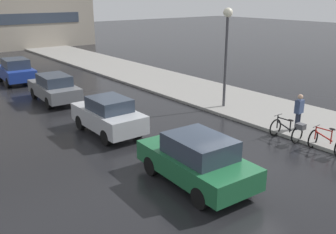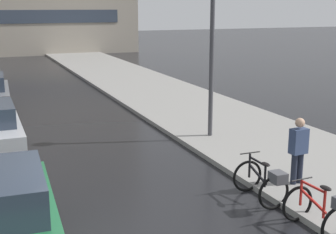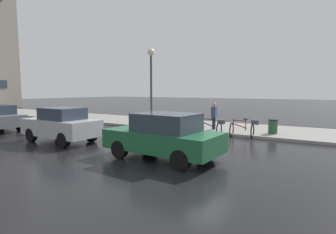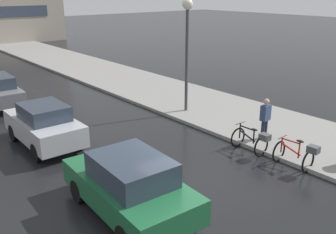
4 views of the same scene
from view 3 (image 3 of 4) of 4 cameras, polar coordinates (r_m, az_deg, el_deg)
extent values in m
plane|color=black|center=(10.90, 6.18, -6.90)|extent=(140.00, 140.00, 0.00)
cube|color=gray|center=(21.45, -11.40, -0.54)|extent=(4.80, 60.00, 0.14)
torus|color=black|center=(13.97, 13.67, -2.69)|extent=(0.74, 0.09, 0.74)
torus|color=black|center=(13.74, 17.89, -2.95)|extent=(0.74, 0.09, 0.74)
cube|color=red|center=(13.77, 16.54, -1.72)|extent=(0.04, 0.04, 0.56)
cube|color=red|center=(13.91, 14.01, -1.65)|extent=(0.04, 0.04, 0.52)
cube|color=red|center=(13.81, 15.29, -0.74)|extent=(0.07, 0.63, 0.04)
cube|color=red|center=(13.84, 15.37, -1.88)|extent=(0.07, 0.71, 0.26)
ellipsoid|color=black|center=(13.73, 16.57, -0.44)|extent=(0.15, 0.27, 0.07)
cylinder|color=black|center=(13.88, 14.04, -0.51)|extent=(0.50, 0.05, 0.03)
cube|color=#4C4C51|center=(13.66, 18.44, -1.08)|extent=(0.30, 0.35, 0.22)
torus|color=black|center=(14.47, 7.16, -2.27)|extent=(0.74, 0.07, 0.74)
torus|color=black|center=(14.06, 11.06, -2.57)|extent=(0.74, 0.07, 0.74)
cube|color=black|center=(14.16, 9.78, -1.50)|extent=(0.04, 0.04, 0.49)
cube|color=black|center=(14.40, 7.46, -1.19)|extent=(0.04, 0.04, 0.56)
cube|color=black|center=(14.25, 8.62, -0.45)|extent=(0.05, 0.63, 0.04)
cube|color=black|center=(14.27, 8.70, -1.62)|extent=(0.05, 0.72, 0.26)
ellipsoid|color=black|center=(14.12, 9.80, -0.40)|extent=(0.14, 0.26, 0.07)
cylinder|color=black|center=(14.37, 7.47, 0.00)|extent=(0.50, 0.04, 0.03)
cube|color=#4C4C51|center=(13.97, 11.55, -1.04)|extent=(0.29, 0.34, 0.22)
cube|color=#1E6038|center=(9.23, -1.17, -5.05)|extent=(2.12, 4.17, 0.67)
cube|color=#2D3847|center=(9.03, -0.33, -1.15)|extent=(1.67, 2.16, 0.62)
cylinder|color=black|center=(9.46, -10.50, -6.93)|extent=(0.25, 0.65, 0.64)
cylinder|color=black|center=(10.71, -4.03, -5.36)|extent=(0.25, 0.65, 0.64)
cylinder|color=black|center=(7.93, 2.74, -9.34)|extent=(0.25, 0.65, 0.64)
cylinder|color=black|center=(9.38, 8.26, -7.01)|extent=(0.25, 0.65, 0.64)
cube|color=#B2B5BA|center=(13.17, -22.26, -2.04)|extent=(1.75, 3.80, 0.74)
cube|color=#2D3847|center=(12.99, -21.98, 0.71)|extent=(1.42, 1.82, 0.54)
cylinder|color=black|center=(13.80, -27.61, -3.50)|extent=(0.23, 0.64, 0.64)
cylinder|color=black|center=(14.61, -22.50, -2.80)|extent=(0.23, 0.64, 0.64)
cylinder|color=black|center=(11.85, -21.82, -4.68)|extent=(0.23, 0.64, 0.64)
cylinder|color=black|center=(12.79, -16.35, -3.76)|extent=(0.23, 0.64, 0.64)
cylinder|color=black|center=(20.17, -32.79, -1.03)|extent=(0.25, 0.65, 0.64)
cylinder|color=black|center=(17.88, -29.59, -1.62)|extent=(0.25, 0.65, 0.64)
cylinder|color=#1E2333|center=(15.31, 9.84, -1.64)|extent=(0.14, 0.14, 0.87)
cylinder|color=#1E2333|center=(15.48, 10.04, -1.56)|extent=(0.14, 0.14, 0.87)
cube|color=navy|center=(15.32, 9.99, 1.10)|extent=(0.42, 0.27, 0.58)
sphere|color=tan|center=(15.29, 10.02, 2.71)|extent=(0.22, 0.22, 0.22)
cylinder|color=#424247|center=(17.45, -3.67, 5.65)|extent=(0.14, 0.14, 4.70)
sphere|color=#F2EACC|center=(17.63, -3.73, 13.93)|extent=(0.47, 0.47, 0.47)
cylinder|color=#2D5133|center=(14.77, 21.85, -2.31)|extent=(0.46, 0.46, 0.83)
cylinder|color=black|center=(14.71, 21.91, -0.59)|extent=(0.48, 0.48, 0.06)
camera|label=1|loc=(4.51, 120.78, 44.95)|focal=40.00mm
camera|label=2|loc=(8.22, 52.58, 16.07)|focal=50.00mm
camera|label=4|loc=(4.91, 73.15, 41.78)|focal=40.00mm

